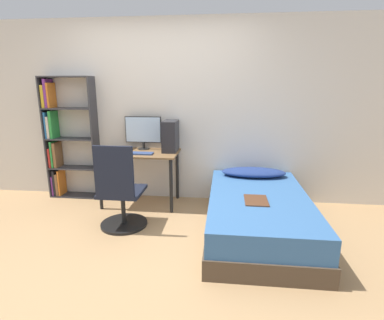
{
  "coord_description": "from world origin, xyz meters",
  "views": [
    {
      "loc": [
        0.88,
        -2.62,
        1.62
      ],
      "look_at": [
        0.5,
        0.83,
        0.75
      ],
      "focal_mm": 28.0,
      "sensor_mm": 36.0,
      "label": 1
    }
  ],
  "objects_px": {
    "office_chair": "(121,197)",
    "monitor": "(143,131)",
    "bookshelf": "(63,140)",
    "bed": "(258,214)",
    "keyboard": "(138,153)",
    "pc_tower": "(170,136)"
  },
  "relations": [
    {
      "from": "office_chair",
      "to": "monitor",
      "type": "relative_size",
      "value": 1.96
    },
    {
      "from": "bookshelf",
      "to": "monitor",
      "type": "height_order",
      "value": "bookshelf"
    },
    {
      "from": "bed",
      "to": "keyboard",
      "type": "distance_m",
      "value": 1.7
    },
    {
      "from": "bed",
      "to": "monitor",
      "type": "xyz_separation_m",
      "value": [
        -1.53,
        0.87,
        0.78
      ]
    },
    {
      "from": "bed",
      "to": "pc_tower",
      "type": "height_order",
      "value": "pc_tower"
    },
    {
      "from": "monitor",
      "to": "pc_tower",
      "type": "bearing_deg",
      "value": -13.01
    },
    {
      "from": "bookshelf",
      "to": "monitor",
      "type": "relative_size",
      "value": 3.39
    },
    {
      "from": "bookshelf",
      "to": "office_chair",
      "type": "height_order",
      "value": "bookshelf"
    },
    {
      "from": "monitor",
      "to": "pc_tower",
      "type": "xyz_separation_m",
      "value": [
        0.4,
        -0.09,
        -0.05
      ]
    },
    {
      "from": "office_chair",
      "to": "keyboard",
      "type": "height_order",
      "value": "office_chair"
    },
    {
      "from": "pc_tower",
      "to": "office_chair",
      "type": "bearing_deg",
      "value": -116.68
    },
    {
      "from": "bookshelf",
      "to": "pc_tower",
      "type": "height_order",
      "value": "bookshelf"
    },
    {
      "from": "bed",
      "to": "monitor",
      "type": "relative_size",
      "value": 3.79
    },
    {
      "from": "keyboard",
      "to": "pc_tower",
      "type": "relative_size",
      "value": 0.96
    },
    {
      "from": "office_chair",
      "to": "monitor",
      "type": "height_order",
      "value": "monitor"
    },
    {
      "from": "office_chair",
      "to": "pc_tower",
      "type": "relative_size",
      "value": 2.42
    },
    {
      "from": "monitor",
      "to": "keyboard",
      "type": "height_order",
      "value": "monitor"
    },
    {
      "from": "office_chair",
      "to": "keyboard",
      "type": "bearing_deg",
      "value": 86.66
    },
    {
      "from": "bed",
      "to": "monitor",
      "type": "height_order",
      "value": "monitor"
    },
    {
      "from": "monitor",
      "to": "pc_tower",
      "type": "height_order",
      "value": "monitor"
    },
    {
      "from": "keyboard",
      "to": "pc_tower",
      "type": "height_order",
      "value": "pc_tower"
    },
    {
      "from": "pc_tower",
      "to": "monitor",
      "type": "bearing_deg",
      "value": 166.99
    }
  ]
}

